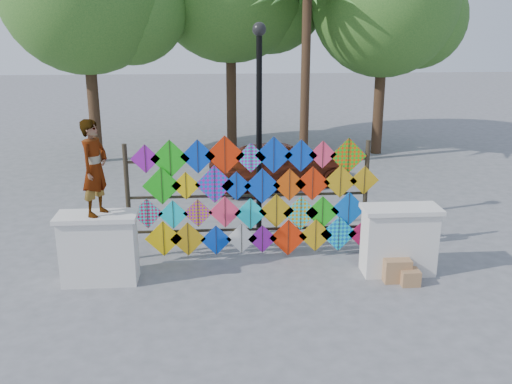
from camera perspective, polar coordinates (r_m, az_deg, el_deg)
The scene contains 11 objects.
ground at distance 10.71m, azimuth -0.49°, elevation -8.02°, with size 80.00×80.00×0.00m, color gray.
parapet_left at distance 10.45m, azimuth -15.43°, elevation -5.42°, with size 1.40×0.65×1.28m.
parapet_right at distance 10.77m, azimuth 14.12°, elevation -4.65°, with size 1.40×0.65×1.28m.
kite_rack at distance 10.94m, azimuth -0.12°, elevation -0.62°, with size 4.97×0.24×2.45m.
tree_east at distance 20.05m, azimuth 13.01°, elevation 17.87°, with size 5.40×4.80×7.42m.
palm_tree at distance 17.91m, azimuth 5.14°, elevation 18.27°, with size 3.62×3.62×5.83m.
vendor_woman at distance 10.00m, azimuth -15.85°, elevation 2.34°, with size 0.60×0.40×1.66m, color #99999E.
sedan at distance 15.80m, azimuth 2.37°, elevation 2.81°, with size 1.57×3.89×1.33m, color #581E0F.
lamppost at distance 11.86m, azimuth 0.31°, elevation 8.08°, with size 0.28×0.28×4.46m.
cardboard_box_near at distance 10.64m, azimuth 13.78°, elevation -7.45°, with size 0.48×0.42×0.42m, color #A1714E.
cardboard_box_far at distance 10.55m, azimuth 15.10°, elevation -8.21°, with size 0.33×0.30×0.28m, color #A1714E.
Camera 1 is at (-0.61, -9.69, 4.52)m, focal length 40.00 mm.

